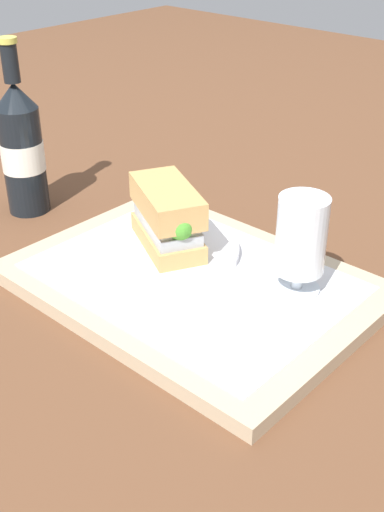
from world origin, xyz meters
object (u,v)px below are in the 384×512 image
object	(u,v)px
plate	(168,250)
sandwich	(168,217)
beer_glass	(301,242)
second_bottle	(23,147)

from	to	relation	value
plate	sandwich	distance (m)	0.05
plate	beer_glass	xyz separation A→B (m)	(0.18, 0.04, 0.06)
beer_glass	second_bottle	bearing A→B (deg)	-173.01
sandwich	beer_glass	xyz separation A→B (m)	(0.17, 0.04, 0.01)
sandwich	second_bottle	distance (m)	0.29
sandwich	beer_glass	distance (m)	0.18
second_bottle	plate	bearing A→B (deg)	3.08
plate	sandwich	world-z (taller)	sandwich
plate	beer_glass	distance (m)	0.19
beer_glass	plate	bearing A→B (deg)	-166.84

